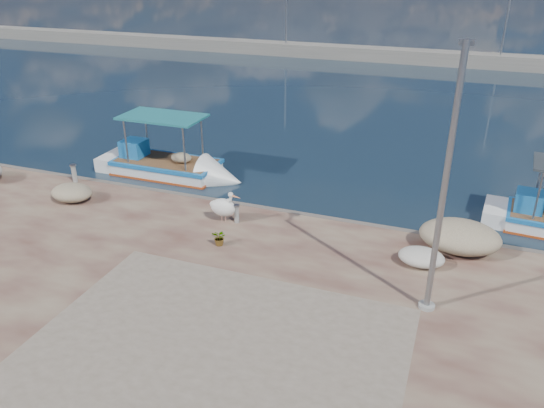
{
  "coord_description": "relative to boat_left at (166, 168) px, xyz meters",
  "views": [
    {
      "loc": [
        5.81,
        -11.81,
        9.14
      ],
      "look_at": [
        0.0,
        3.8,
        1.3
      ],
      "focal_mm": 35.0,
      "sensor_mm": 36.0,
      "label": 1
    }
  ],
  "objects": [
    {
      "name": "ground",
      "position": [
        6.71,
        -7.79,
        -0.25
      ],
      "size": [
        1400.0,
        1400.0,
        0.0
      ],
      "primitive_type": "plane",
      "color": "#162635",
      "rests_on": "ground"
    },
    {
      "name": "quay_patch",
      "position": [
        7.71,
        -10.79,
        0.25
      ],
      "size": [
        9.0,
        7.0,
        0.01
      ],
      "primitive_type": "cube",
      "color": "gray",
      "rests_on": "quay"
    },
    {
      "name": "breakwater",
      "position": [
        6.71,
        32.21,
        0.35
      ],
      "size": [
        120.0,
        2.2,
        7.5
      ],
      "color": "gray",
      "rests_on": "ground"
    },
    {
      "name": "boat_left",
      "position": [
        0.0,
        0.0,
        0.0
      ],
      "size": [
        6.65,
        2.25,
        3.2
      ],
      "rotation": [
        0.0,
        0.0,
        0.0
      ],
      "color": "white",
      "rests_on": "ground"
    },
    {
      "name": "pelican",
      "position": [
        5.01,
        -4.34,
        0.81
      ],
      "size": [
        1.25,
        0.67,
        1.19
      ],
      "rotation": [
        0.0,
        0.0,
        -0.12
      ],
      "color": "tan",
      "rests_on": "quay"
    },
    {
      "name": "lamp_post",
      "position": [
        12.33,
        -7.07,
        3.55
      ],
      "size": [
        0.44,
        0.96,
        7.0
      ],
      "color": "gray",
      "rests_on": "quay"
    },
    {
      "name": "bollard_near",
      "position": [
        5.47,
        -4.26,
        0.62
      ],
      "size": [
        0.22,
        0.22,
        0.68
      ],
      "color": "gray",
      "rests_on": "quay"
    },
    {
      "name": "bollard_far",
      "position": [
        -2.39,
        -3.24,
        0.68
      ],
      "size": [
        0.26,
        0.26,
        0.79
      ],
      "color": "gray",
      "rests_on": "quay"
    },
    {
      "name": "potted_plant",
      "position": [
        5.62,
        -5.96,
        0.53
      ],
      "size": [
        0.57,
        0.52,
        0.55
      ],
      "primitive_type": "imported",
      "rotation": [
        0.0,
        0.0,
        -0.21
      ],
      "color": "#33722D",
      "rests_on": "quay"
    },
    {
      "name": "net_pile_c",
      "position": [
        12.96,
        -3.57,
        0.75
      ],
      "size": [
        2.54,
        1.82,
        1.0
      ],
      "primitive_type": "ellipsoid",
      "color": "#C2AF90",
      "rests_on": "quay"
    },
    {
      "name": "net_pile_b",
      "position": [
        -1.27,
        -4.77,
        0.57
      ],
      "size": [
        1.65,
        1.28,
        0.64
      ],
      "primitive_type": "ellipsoid",
      "color": "#C2AF90",
      "rests_on": "quay"
    },
    {
      "name": "net_pile_d",
      "position": [
        11.94,
        -4.9,
        0.51
      ],
      "size": [
        1.4,
        1.05,
        0.53
      ],
      "primitive_type": "ellipsoid",
      "color": "silver",
      "rests_on": "quay"
    }
  ]
}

